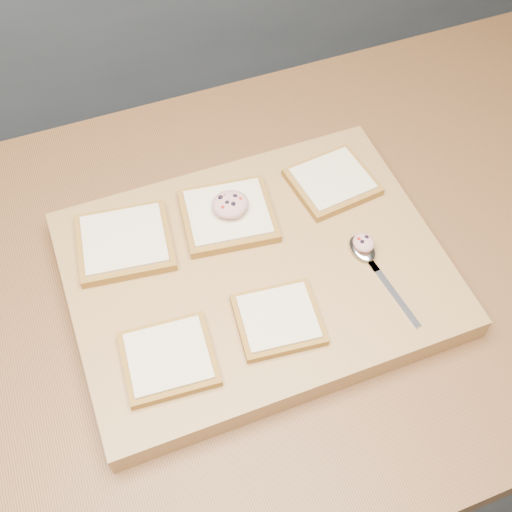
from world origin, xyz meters
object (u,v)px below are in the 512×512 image
(tuna_salad_dollop, at_px, (230,204))
(spoon, at_px, (367,255))
(bread_far_center, at_px, (228,215))
(cutting_board, at_px, (256,273))

(tuna_salad_dollop, height_order, spoon, tuna_salad_dollop)
(bread_far_center, height_order, spoon, bread_far_center)
(tuna_salad_dollop, bearing_deg, bread_far_center, -170.93)
(cutting_board, bearing_deg, tuna_salad_dollop, 92.81)
(cutting_board, xyz_separation_m, bread_far_center, (-0.01, 0.09, 0.03))
(cutting_board, bearing_deg, spoon, -15.81)
(cutting_board, height_order, tuna_salad_dollop, tuna_salad_dollop)
(tuna_salad_dollop, bearing_deg, cutting_board, -87.19)
(bread_far_center, distance_m, tuna_salad_dollop, 0.02)
(cutting_board, relative_size, spoon, 3.14)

